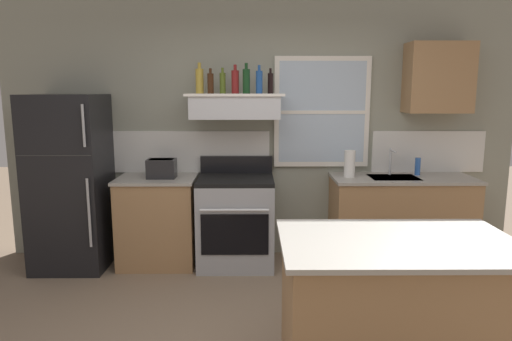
# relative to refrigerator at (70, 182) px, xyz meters

# --- Properties ---
(back_wall) EXTENTS (5.40, 0.11, 2.70)m
(back_wall) POSITION_rel_refrigerator_xyz_m (1.93, 0.39, 0.48)
(back_wall) COLOR gray
(back_wall) RESTS_ON ground_plane
(refrigerator) EXTENTS (0.70, 0.72, 1.74)m
(refrigerator) POSITION_rel_refrigerator_xyz_m (0.00, 0.00, 0.00)
(refrigerator) COLOR black
(refrigerator) RESTS_ON ground_plane
(counter_left_of_stove) EXTENTS (0.79, 0.63, 0.91)m
(counter_left_of_stove) POSITION_rel_refrigerator_xyz_m (0.85, 0.06, -0.41)
(counter_left_of_stove) COLOR #9E754C
(counter_left_of_stove) RESTS_ON ground_plane
(toaster) EXTENTS (0.30, 0.20, 0.19)m
(toaster) POSITION_rel_refrigerator_xyz_m (0.91, 0.03, 0.14)
(toaster) COLOR black
(toaster) RESTS_ON counter_left_of_stove
(stove_range) EXTENTS (0.76, 0.69, 1.09)m
(stove_range) POSITION_rel_refrigerator_xyz_m (1.65, 0.02, -0.40)
(stove_range) COLOR #9EA0A5
(stove_range) RESTS_ON ground_plane
(range_hood_shelf) EXTENTS (0.96, 0.52, 0.24)m
(range_hood_shelf) POSITION_rel_refrigerator_xyz_m (1.65, 0.12, 0.75)
(range_hood_shelf) COLOR silver
(bottle_champagne_gold_foil) EXTENTS (0.08, 0.08, 0.30)m
(bottle_champagne_gold_foil) POSITION_rel_refrigerator_xyz_m (1.29, 0.16, 1.00)
(bottle_champagne_gold_foil) COLOR #B29333
(bottle_champagne_gold_foil) RESTS_ON range_hood_shelf
(bottle_brown_stout) EXTENTS (0.06, 0.06, 0.24)m
(bottle_brown_stout) POSITION_rel_refrigerator_xyz_m (1.41, 0.10, 0.98)
(bottle_brown_stout) COLOR #381E0F
(bottle_brown_stout) RESTS_ON range_hood_shelf
(bottle_olive_oil_square) EXTENTS (0.06, 0.06, 0.25)m
(bottle_olive_oil_square) POSITION_rel_refrigerator_xyz_m (1.52, 0.14, 0.98)
(bottle_olive_oil_square) COLOR #4C601E
(bottle_olive_oil_square) RESTS_ON range_hood_shelf
(bottle_red_label_wine) EXTENTS (0.07, 0.07, 0.28)m
(bottle_red_label_wine) POSITION_rel_refrigerator_xyz_m (1.65, 0.09, 0.99)
(bottle_red_label_wine) COLOR maroon
(bottle_red_label_wine) RESTS_ON range_hood_shelf
(bottle_dark_green_wine) EXTENTS (0.07, 0.07, 0.29)m
(bottle_dark_green_wine) POSITION_rel_refrigerator_xyz_m (1.76, 0.06, 1.00)
(bottle_dark_green_wine) COLOR #143819
(bottle_dark_green_wine) RESTS_ON range_hood_shelf
(bottle_blue_liqueur) EXTENTS (0.07, 0.07, 0.27)m
(bottle_blue_liqueur) POSITION_rel_refrigerator_xyz_m (1.89, 0.07, 0.99)
(bottle_blue_liqueur) COLOR #1E478C
(bottle_blue_liqueur) RESTS_ON range_hood_shelf
(bottle_balsamic_dark) EXTENTS (0.06, 0.06, 0.25)m
(bottle_balsamic_dark) POSITION_rel_refrigerator_xyz_m (2.00, 0.17, 0.98)
(bottle_balsamic_dark) COLOR black
(bottle_balsamic_dark) RESTS_ON range_hood_shelf
(counter_right_with_sink) EXTENTS (1.43, 0.63, 0.91)m
(counter_right_with_sink) POSITION_rel_refrigerator_xyz_m (3.35, 0.06, -0.41)
(counter_right_with_sink) COLOR #9E754C
(counter_right_with_sink) RESTS_ON ground_plane
(sink_faucet) EXTENTS (0.03, 0.17, 0.28)m
(sink_faucet) POSITION_rel_refrigerator_xyz_m (3.25, 0.16, 0.22)
(sink_faucet) COLOR silver
(sink_faucet) RESTS_ON counter_right_with_sink
(paper_towel_roll) EXTENTS (0.11, 0.11, 0.27)m
(paper_towel_roll) POSITION_rel_refrigerator_xyz_m (2.80, 0.06, 0.18)
(paper_towel_roll) COLOR white
(paper_towel_roll) RESTS_ON counter_right_with_sink
(dish_soap_bottle) EXTENTS (0.06, 0.06, 0.18)m
(dish_soap_bottle) POSITION_rel_refrigerator_xyz_m (3.53, 0.16, 0.13)
(dish_soap_bottle) COLOR blue
(dish_soap_bottle) RESTS_ON counter_right_with_sink
(kitchen_island) EXTENTS (1.40, 0.90, 0.91)m
(kitchen_island) POSITION_rel_refrigerator_xyz_m (2.68, -1.94, -0.41)
(kitchen_island) COLOR #9E754C
(kitchen_island) RESTS_ON ground_plane
(upper_cabinet_right) EXTENTS (0.64, 0.32, 0.70)m
(upper_cabinet_right) POSITION_rel_refrigerator_xyz_m (3.70, 0.20, 1.03)
(upper_cabinet_right) COLOR #9E754C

